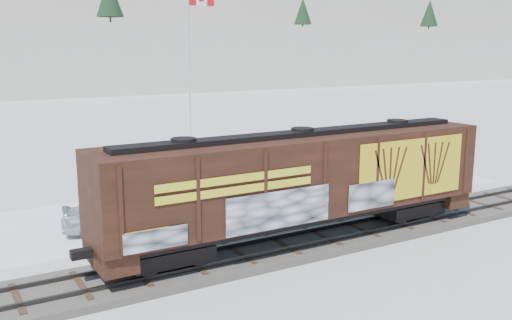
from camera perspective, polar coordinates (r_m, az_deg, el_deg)
ground at (r=22.40m, az=-1.74°, el=-9.95°), size 500.00×500.00×0.00m
rail_track at (r=22.35m, az=-1.74°, el=-9.60°), size 50.00×3.40×0.43m
parking_strip at (r=28.86m, az=-8.94°, el=-5.16°), size 40.00×8.00×0.03m
hopper_railcar at (r=23.01m, az=4.60°, el=-1.88°), size 16.98×3.06×4.41m
flagpole at (r=37.19m, az=-6.48°, el=5.47°), size 2.30×0.90×11.84m
car_silver at (r=26.26m, az=-13.53°, el=-5.05°), size 5.22×2.89×1.68m
car_white at (r=28.66m, az=-11.88°, el=-3.81°), size 4.77×2.88×1.48m
car_dark at (r=29.37m, az=-0.99°, el=-3.31°), size 4.73×1.95×1.37m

